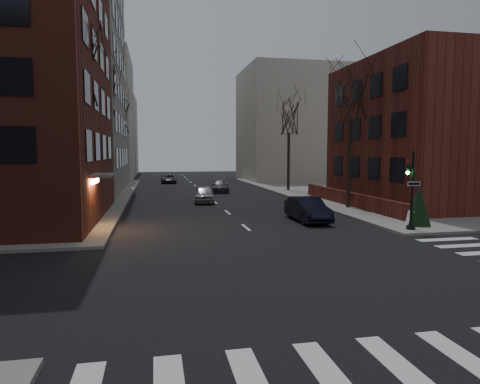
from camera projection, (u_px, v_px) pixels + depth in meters
name	position (u px, v px, depth m)	size (l,w,h in m)	color
ground	(339.00, 304.00, 11.56)	(160.00, 160.00, 0.00)	black
sidewalk_far_right	(471.00, 189.00, 46.51)	(44.00, 44.00, 0.15)	gray
building_left_tan	(20.00, 46.00, 40.12)	(18.00, 18.00, 28.00)	gray
building_right_brick	(437.00, 134.00, 32.82)	(12.00, 14.00, 11.00)	maroon
low_wall_right	(348.00, 198.00, 31.86)	(0.35, 16.00, 1.00)	maroon
building_distant_la	(82.00, 118.00, 61.48)	(14.00, 16.00, 18.00)	#BCB19F
building_distant_ra	(292.00, 125.00, 62.56)	(14.00, 14.00, 16.00)	#BCB19F
building_distant_lb	(109.00, 136.00, 78.65)	(10.00, 12.00, 14.00)	#BCB19F
traffic_signal	(411.00, 195.00, 21.71)	(0.76, 0.44, 4.00)	black
tree_left_a	(77.00, 69.00, 22.71)	(4.18, 4.18, 10.26)	#2D231C
tree_left_b	(103.00, 92.00, 34.39)	(4.40, 4.40, 10.80)	#2D231C
tree_left_c	(118.00, 117.00, 48.14)	(3.96, 3.96, 9.72)	#2D231C
tree_right_a	(350.00, 96.00, 30.10)	(3.96, 3.96, 9.72)	#2D231C
tree_right_b	(289.00, 118.00, 43.81)	(3.74, 3.74, 9.18)	#2D231C
streetlamp_near	(107.00, 150.00, 31.04)	(0.36, 0.36, 6.28)	black
streetlamp_far	(125.00, 151.00, 50.56)	(0.36, 0.36, 6.28)	black
parked_sedan	(307.00, 209.00, 25.25)	(1.54, 4.40, 1.45)	black
car_lane_silver	(204.00, 194.00, 34.76)	(1.61, 3.99, 1.36)	#9F9FA4
car_lane_gray	(220.00, 186.00, 43.92)	(1.73, 4.25, 1.23)	#3E3D42
car_lane_far	(169.00, 179.00, 56.54)	(1.90, 4.12, 1.15)	#39393D
sandwich_board	(411.00, 218.00, 22.99)	(0.37, 0.51, 0.83)	silver
evergreen_shrub	(419.00, 205.00, 22.99)	(1.30, 1.30, 2.17)	#163219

